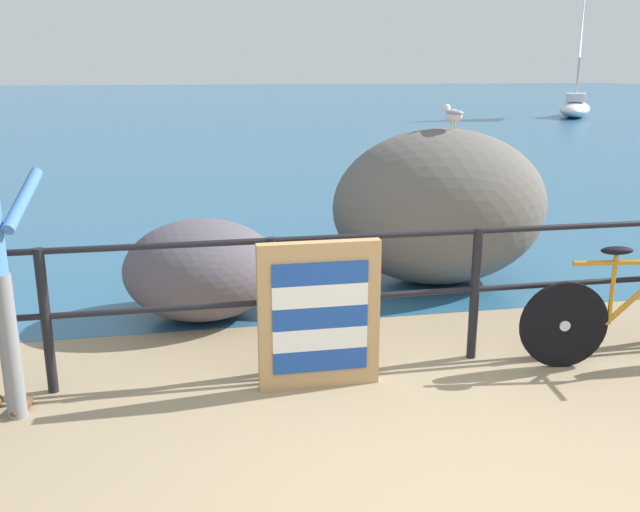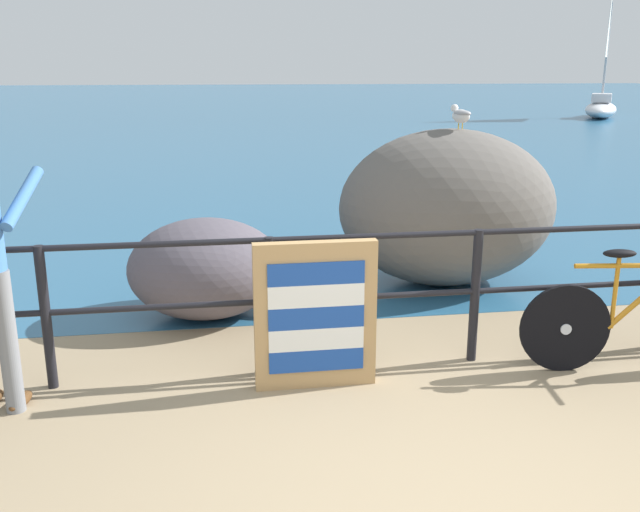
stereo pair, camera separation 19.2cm
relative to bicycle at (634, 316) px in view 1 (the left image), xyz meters
The scene contains 9 objects.
ground_plane 18.48m from the bicycle, 95.81° to the left, with size 120.00×120.00×0.10m, color #937F60.
sea_surface 46.36m from the bicycle, 92.31° to the left, with size 120.00×90.00×0.01m, color #285B7F.
promenade_railing 1.92m from the bicycle, 169.39° to the left, with size 7.71×0.07×1.02m.
bicycle is the anchor object (origin of this frame).
folded_deckchair_stack 2.35m from the bicycle, behind, with size 0.84×0.10×1.04m.
breakwater_boulder_main 2.41m from the bicycle, 106.50° to the left, with size 2.21×1.65×1.58m.
breakwater_boulder_left 3.51m from the bicycle, 151.92° to the left, with size 1.37×1.20×0.88m.
seagull 2.64m from the bicycle, 105.64° to the left, with size 0.17×0.34×0.23m.
sailboat 28.39m from the bicycle, 60.15° to the left, with size 3.43×4.42×6.16m.
Camera 1 is at (-1.31, -2.63, 2.15)m, focal length 38.65 mm.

